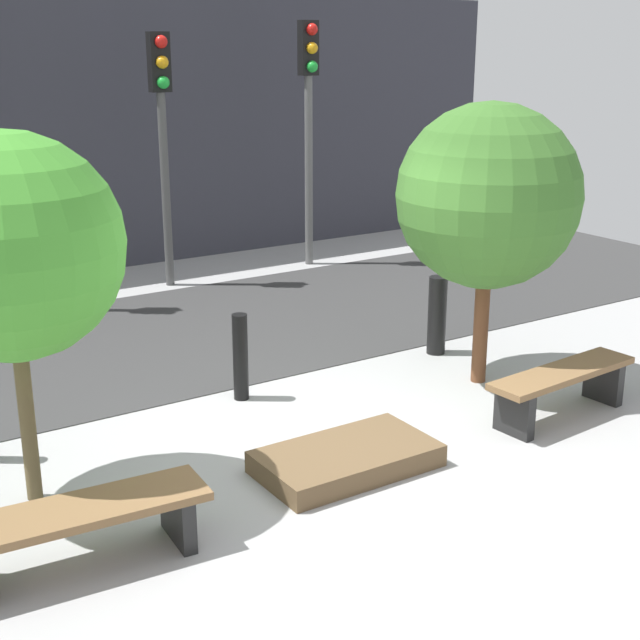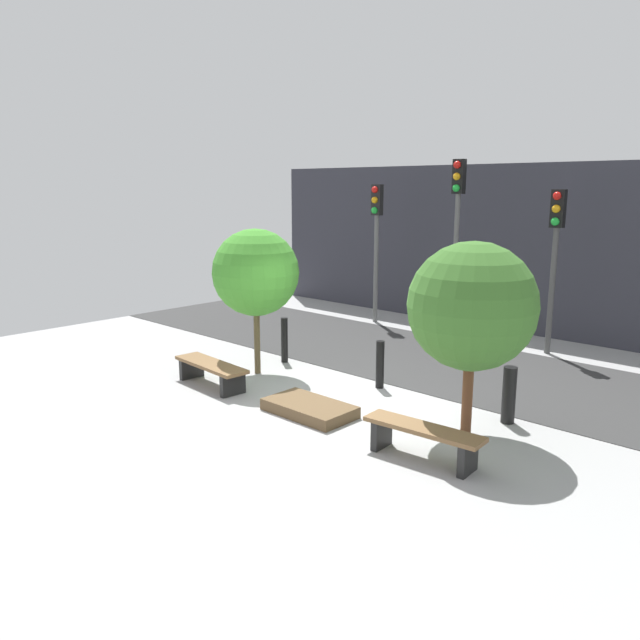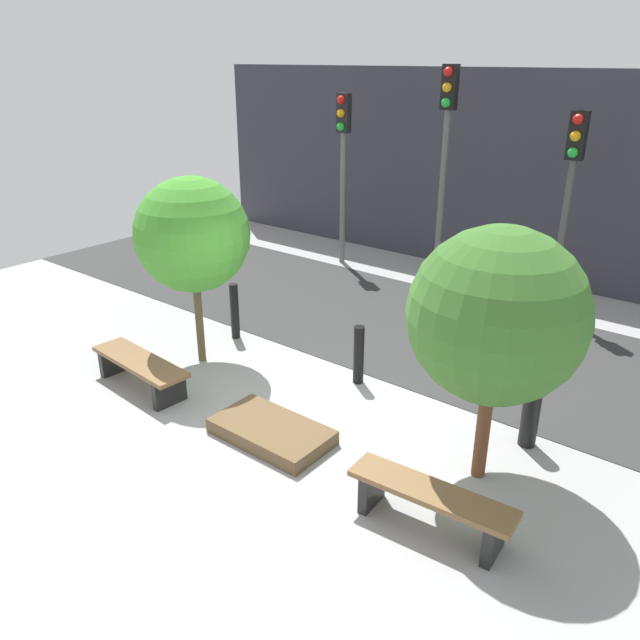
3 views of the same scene
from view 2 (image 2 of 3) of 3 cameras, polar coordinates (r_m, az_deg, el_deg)
ground_plane at (r=10.10m, az=-0.30°, el=-8.32°), size 18.00×18.00×0.00m
road_strip at (r=12.98m, az=11.32°, el=-3.88°), size 18.00×3.81×0.01m
building_facade at (r=15.95m, az=18.99°, el=6.09°), size 16.20×0.50×4.07m
bench_left at (r=11.39m, az=-9.93°, el=-4.47°), size 1.73×0.60×0.43m
bench_right at (r=8.39m, az=9.39°, el=-10.44°), size 1.67×0.51×0.46m
planter_bed at (r=9.95m, az=-0.98°, el=-8.07°), size 1.44×0.80×0.18m
tree_behind_left_bench at (r=11.72m, az=-5.91°, el=4.32°), size 1.63×1.63×2.77m
tree_behind_right_bench at (r=8.86m, az=13.73°, el=1.19°), size 1.80×1.80×2.81m
bollard_far_left at (r=12.74m, az=-3.27°, el=-1.83°), size 0.14×0.14×0.93m
bollard_left at (r=11.15m, az=5.51°, el=-4.08°), size 0.15×0.15×0.86m
bollard_center at (r=9.91m, az=16.89°, el=-6.58°), size 0.20×0.20×0.88m
traffic_light_west at (r=16.35m, az=5.17°, el=8.38°), size 0.28×0.27×3.58m
traffic_light_mid_west at (r=14.99m, az=12.41°, el=9.18°), size 0.28×0.27×4.14m
traffic_light_mid_east at (r=13.95m, az=20.71°, el=6.72°), size 0.28×0.27×3.47m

